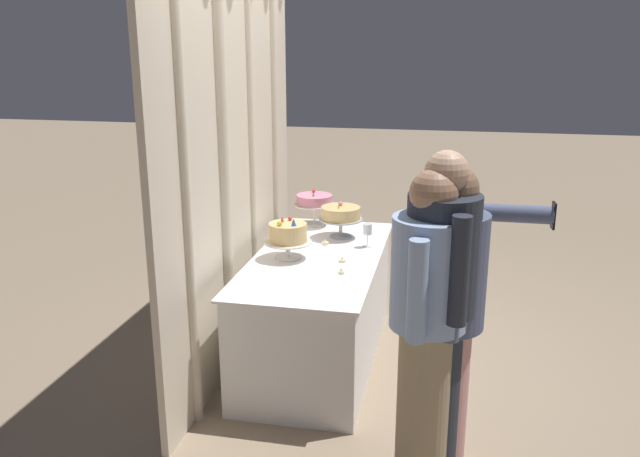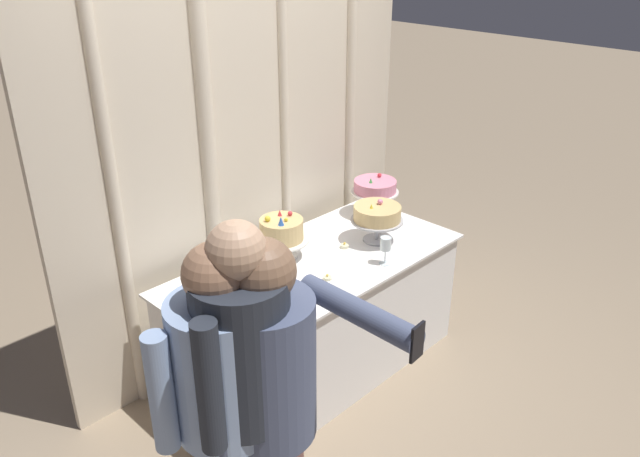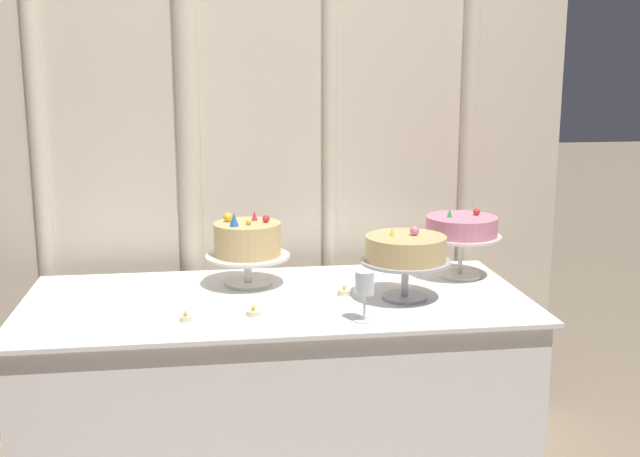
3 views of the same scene
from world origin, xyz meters
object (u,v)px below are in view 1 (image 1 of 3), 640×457
Objects in this scene: tealight_far_left at (341,272)px; tealight_near_right at (325,243)px; cake_display_center at (341,214)px; wine_glass at (367,230)px; cake_table at (318,308)px; cake_display_leftmost at (288,234)px; tealight_near_left at (342,261)px; guest_man_dark_suit at (427,326)px; cake_display_rightmost at (314,202)px; guest_man_pink_jacket at (439,312)px; guest_girl_blue_dress at (448,315)px.

tealight_far_left is 0.58m from tealight_near_right.
wine_glass is (-0.19, -0.22, -0.05)m from cake_display_center.
tealight_far_left is at bearing -145.44° from cake_table.
wine_glass is at bearing -53.63° from cake_display_leftmost.
guest_man_dark_suit is at bearing -152.55° from tealight_near_left.
cake_display_leftmost reaches higher than tealight_near_right.
cake_display_rightmost is 2.12m from guest_man_pink_jacket.
tealight_far_left is 0.81× the size of tealight_near_left.
wine_glass is at bearing -8.08° from tealight_far_left.
wine_glass is 0.10× the size of guest_man_pink_jacket.
guest_man_pink_jacket is at bearing -137.33° from cake_display_leftmost.
wine_glass is 1.53m from guest_man_dark_suit.
guest_girl_blue_dress reaches higher than cake_display_leftmost.
cake_display_center is at bearing 10.42° from tealight_far_left.
cake_table is at bearing 34.97° from guest_man_pink_jacket.
cake_display_center is 1.76m from guest_man_pink_jacket.
cake_display_rightmost is at bearing 27.73° from guest_man_pink_jacket.
cake_display_leftmost is at bearing 151.80° from tealight_near_right.
wine_glass is 0.10× the size of guest_girl_blue_dress.
cake_display_rightmost is 1.11m from tealight_far_left.
guest_man_dark_suit is (-1.12, -0.93, -0.04)m from cake_display_leftmost.
cake_display_leftmost is 1.00× the size of cake_display_center.
cake_display_center is at bearing 27.00° from guest_girl_blue_dress.
cake_display_leftmost is 1.02× the size of cake_display_rightmost.
cake_display_leftmost is 0.19× the size of guest_man_pink_jacket.
guest_man_pink_jacket reaches higher than guest_man_dark_suit.
cake_display_leftmost reaches higher than cake_display_center.
tealight_far_left is 0.22m from tealight_near_left.
guest_man_dark_suit is 1.00× the size of guest_girl_blue_dress.
cake_table is at bearing -166.17° from cake_display_rightmost.
cake_display_leftmost is 1.90× the size of wine_glass.
guest_girl_blue_dress is at bearing -141.92° from cake_table.
guest_man_pink_jacket is 1.05× the size of guest_girl_blue_dress.
cake_display_rightmost is 2.08m from guest_girl_blue_dress.
guest_man_dark_suit is at bearing 143.74° from guest_girl_blue_dress.
tealight_near_left is 0.03× the size of guest_girl_blue_dress.
wine_glass is 1.45m from guest_girl_blue_dress.
tealight_far_left is 1.06m from guest_man_dark_suit.
tealight_near_right is 1.64m from guest_man_dark_suit.
guest_man_dark_suit is (-0.05, 0.05, -0.05)m from guest_man_pink_jacket.
cake_display_center is 0.29m from wine_glass.
tealight_far_left is at bearing 39.38° from guest_girl_blue_dress.
wine_glass reaches higher than tealight_near_right.
guest_girl_blue_dress is (-1.08, -0.85, 0.49)m from cake_table.
cake_display_center reaches higher than cake_table.
cake_display_center is 0.38m from cake_display_rightmost.
guest_man_dark_suit is at bearing -162.17° from wine_glass.
guest_girl_blue_dress is at bearing -147.36° from tealight_near_right.
cake_display_center is at bearing -9.52° from cake_table.
wine_glass is 3.43× the size of tealight_near_left.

